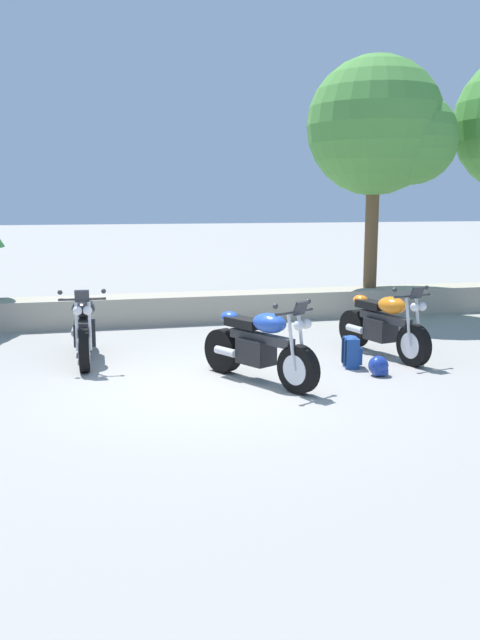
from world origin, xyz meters
TOP-DOWN VIEW (x-y plane):
  - ground_plane at (0.00, 0.00)m, footprint 120.00×120.00m
  - stone_wall at (0.00, 4.80)m, footprint 36.00×0.80m
  - motorcycle_black_near_left at (-1.55, 1.90)m, footprint 0.67×2.06m
  - motorcycle_blue_centre at (0.70, 0.07)m, footprint 1.18×1.88m
  - motorcycle_orange_far_right at (2.97, 1.08)m, footprint 0.83×2.04m
  - rider_backpack at (2.21, 0.54)m, footprint 0.30×0.33m
  - rider_helmet at (2.39, 0.01)m, footprint 0.28×0.28m
  - leafy_tree_mid_left at (4.62, 4.84)m, footprint 2.97×2.83m

SIDE VIEW (x-z plane):
  - ground_plane at x=0.00m, z-range 0.00..0.00m
  - rider_helmet at x=2.39m, z-range 0.00..0.28m
  - rider_backpack at x=2.21m, z-range 0.01..0.48m
  - stone_wall at x=0.00m, z-range 0.00..0.55m
  - motorcycle_black_near_left at x=-1.55m, z-range -0.10..1.07m
  - motorcycle_blue_centre at x=0.70m, z-range -0.10..1.07m
  - motorcycle_orange_far_right at x=2.97m, z-range -0.10..1.07m
  - leafy_tree_mid_left at x=4.62m, z-range 1.45..6.22m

